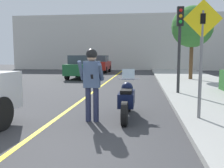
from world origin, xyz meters
The scene contains 10 objects.
ground_plane centered at (0.00, 0.00, 0.00)m, with size 80.00×80.00×0.00m, color #38383A.
road_center_line centered at (-0.60, 6.00, 0.00)m, with size 0.12×36.00×0.01m.
building_backdrop centered at (0.00, 26.00, 3.19)m, with size 28.00×1.20×6.39m.
motorcycle centered at (1.24, 3.16, 0.49)m, with size 0.62×2.18×1.28m.
person_biker centered at (0.40, 2.67, 1.14)m, with size 0.59×0.49×1.83m.
crossing_sign centered at (3.05, 2.83, 1.85)m, with size 0.91×0.08×2.85m.
traffic_light centered at (3.11, 7.08, 2.56)m, with size 0.26×0.30×3.47m.
street_tree centered at (4.76, 13.43, 3.49)m, with size 2.64×2.64×4.70m.
parked_car_green centered at (-2.70, 14.43, 0.86)m, with size 1.88×4.20×1.68m.
parked_car_red centered at (-2.62, 20.75, 0.86)m, with size 1.88×4.20×1.68m.
Camera 1 is at (1.67, -3.42, 1.67)m, focal length 40.00 mm.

